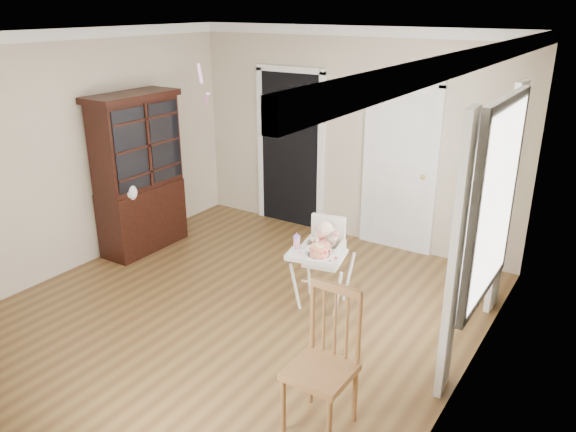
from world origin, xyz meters
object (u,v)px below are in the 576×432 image
Objects in this scene: china_cabinet at (139,174)px; dining_chair at (323,365)px; cake at (319,251)px; sippy_cup at (297,241)px; high_chair at (323,253)px.

china_cabinet reaches higher than dining_chair.
dining_chair is (0.80, -1.32, -0.21)m from cake.
sippy_cup is (-0.27, 0.03, 0.02)m from cake.
dining_chair is at bearing -24.36° from china_cabinet.
cake is 0.11× the size of china_cabinet.
sippy_cup is 0.16× the size of dining_chair.
sippy_cup is (-0.20, -0.19, 0.15)m from high_chair.
dining_chair is (1.07, -1.35, -0.23)m from sippy_cup.
dining_chair is (3.51, -1.59, -0.47)m from china_cabinet.
high_chair is at bearing 42.99° from sippy_cup.
sippy_cup is at bearing -148.89° from high_chair.
high_chair is 0.26m from cake.
dining_chair is at bearing -58.89° from cake.
cake is (0.07, -0.21, 0.13)m from high_chair.
dining_chair is (0.87, -1.54, -0.08)m from high_chair.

